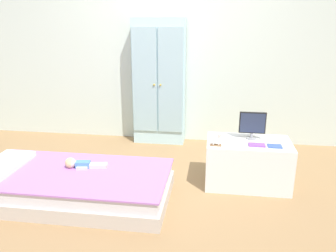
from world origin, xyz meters
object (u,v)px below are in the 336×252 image
Objects in this scene: wardrobe at (159,83)px; tv_monitor at (252,124)px; tv_stand at (247,163)px; doll at (78,164)px; book_purple at (257,145)px; rocking_horse_toy at (217,140)px; book_blue at (275,146)px; bed at (73,185)px.

wardrobe is 1.50m from tv_monitor.
tv_stand is 2.96× the size of tv_monitor.
wardrobe reaches higher than doll.
rocking_horse_toy is at bearing -172.34° from book_purple.
rocking_horse_toy is at bearing -174.66° from book_blue.
bed is at bearing -100.32° from doll.
book_blue is (1.83, 0.39, 0.33)m from bed.
tv_monitor reaches higher than book_purple.
doll is at bearing -109.10° from wardrobe.
tv_monitor reaches higher than tv_stand.
tv_stand is (1.59, 0.40, -0.07)m from doll.
tv_monitor is at bearing -42.68° from wardrobe.
wardrobe is at bearing 71.43° from bed.
book_purple is (1.65, 0.29, 0.17)m from doll.
bed is at bearing -165.08° from rocking_horse_toy.
tv_monitor is 2.13× the size of book_blue.
bed is at bearing -160.23° from tv_monitor.
rocking_horse_toy is (-0.34, -0.24, -0.09)m from tv_monitor.
rocking_horse_toy reaches higher than doll.
tv_stand is at bearing 119.00° from book_purple.
bed is 11.65× the size of book_purple.
tv_monitor is at bearing 19.77° from bed.
wardrobe is 1.80m from book_blue.
bed is 6.46× the size of tv_monitor.
tv_stand is 6.31× the size of book_blue.
doll is 3.06× the size of book_blue.
bed is 0.20m from doll.
bed is 13.89× the size of rocking_horse_toy.
bed is 2.18× the size of tv_stand.
tv_monitor is 2.15× the size of rocking_horse_toy.
bed is 1.82m from wardrobe.
doll is 1.64m from tv_stand.
bed is 13.76× the size of book_blue.
book_blue is (1.81, 0.29, 0.16)m from doll.
bed is 1.10× the size of wardrobe.
tv_monitor is 0.24m from book_purple.
wardrobe is 10.63× the size of book_purple.
tv_stand is at bearing 14.25° from doll.
doll is 1.44× the size of tv_monitor.
doll is 1.68m from book_purple.
tv_stand is 0.27m from book_purple.
book_purple is at bearing 10.11° from doll.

